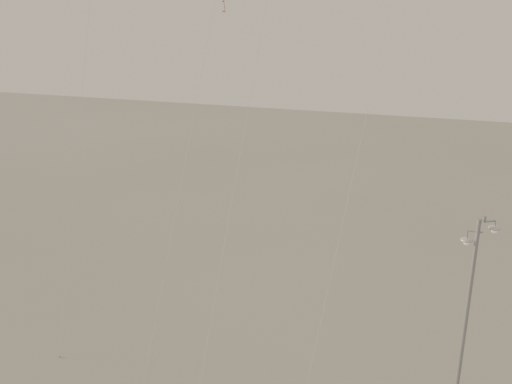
% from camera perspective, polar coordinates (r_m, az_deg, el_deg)
% --- Properties ---
extents(street_lamp, '(1.53, 0.76, 9.60)m').
position_cam_1_polar(street_lamp, '(31.18, 16.55, -9.62)').
color(street_lamp, '#92959A').
rests_on(street_lamp, ground).
extents(kite_3, '(1.22, 8.44, 19.19)m').
position_cam_1_polar(kite_3, '(31.56, -4.30, 9.52)').
color(kite_3, maroon).
rests_on(kite_3, ground).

